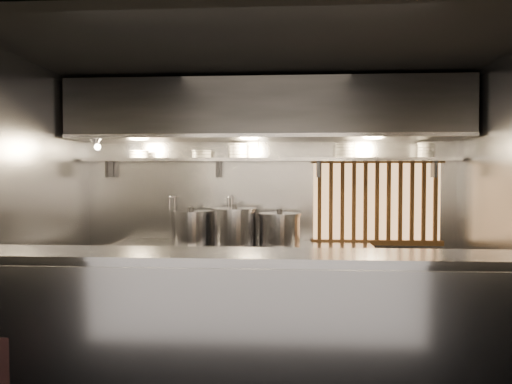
# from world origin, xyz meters

# --- Properties ---
(floor) EXTENTS (4.50, 4.50, 0.00)m
(floor) POSITION_xyz_m (0.00, 0.00, 0.00)
(floor) COLOR black
(floor) RESTS_ON ground
(ceiling) EXTENTS (4.50, 4.50, 0.00)m
(ceiling) POSITION_xyz_m (0.00, 0.00, 2.80)
(ceiling) COLOR black
(ceiling) RESTS_ON wall_back
(wall_back) EXTENTS (4.50, 0.00, 4.50)m
(wall_back) POSITION_xyz_m (0.00, 1.50, 1.40)
(wall_back) COLOR gray
(wall_back) RESTS_ON floor
(wall_left) EXTENTS (0.00, 3.00, 3.00)m
(wall_left) POSITION_xyz_m (-2.25, 0.00, 1.40)
(wall_left) COLOR gray
(wall_left) RESTS_ON floor
(serving_counter) EXTENTS (4.50, 0.56, 1.13)m
(serving_counter) POSITION_xyz_m (0.00, -0.96, 0.57)
(serving_counter) COLOR #A0A0A6
(serving_counter) RESTS_ON floor
(cooking_bench) EXTENTS (3.00, 0.70, 0.90)m
(cooking_bench) POSITION_xyz_m (-0.30, 1.13, 0.45)
(cooking_bench) COLOR #A0A0A6
(cooking_bench) RESTS_ON floor
(bowl_shelf) EXTENTS (4.40, 0.34, 0.04)m
(bowl_shelf) POSITION_xyz_m (0.00, 1.32, 1.88)
(bowl_shelf) COLOR #A0A0A6
(bowl_shelf) RESTS_ON wall_back
(exhaust_hood) EXTENTS (4.40, 0.81, 0.65)m
(exhaust_hood) POSITION_xyz_m (0.00, 1.10, 2.42)
(exhaust_hood) COLOR #2D2D30
(exhaust_hood) RESTS_ON ceiling
(wood_screen) EXTENTS (1.56, 0.09, 1.04)m
(wood_screen) POSITION_xyz_m (1.30, 1.45, 1.38)
(wood_screen) COLOR #FFBB72
(wood_screen) RESTS_ON wall_back
(faucet_left) EXTENTS (0.04, 0.30, 0.50)m
(faucet_left) POSITION_xyz_m (-1.15, 1.37, 1.31)
(faucet_left) COLOR silver
(faucet_left) RESTS_ON wall_back
(faucet_right) EXTENTS (0.04, 0.30, 0.50)m
(faucet_right) POSITION_xyz_m (-0.45, 1.37, 1.31)
(faucet_right) COLOR silver
(faucet_right) RESTS_ON wall_back
(heat_lamp) EXTENTS (0.25, 0.35, 0.20)m
(heat_lamp) POSITION_xyz_m (-1.90, 0.85, 2.07)
(heat_lamp) COLOR #A0A0A6
(heat_lamp) RESTS_ON exhaust_hood
(pendant_bulb) EXTENTS (0.09, 0.09, 0.19)m
(pendant_bulb) POSITION_xyz_m (-0.10, 1.20, 1.96)
(pendant_bulb) COLOR #2D2D30
(pendant_bulb) RESTS_ON exhaust_hood
(stock_pot_left) EXTENTS (0.62, 0.62, 0.46)m
(stock_pot_left) POSITION_xyz_m (-0.37, 1.09, 1.11)
(stock_pot_left) COLOR #A0A0A6
(stock_pot_left) RESTS_ON cooking_bench
(stock_pot_mid) EXTENTS (0.62, 0.62, 0.42)m
(stock_pot_mid) POSITION_xyz_m (-0.88, 1.15, 1.09)
(stock_pot_mid) COLOR #A0A0A6
(stock_pot_mid) RESTS_ON cooking_bench
(stock_pot_right) EXTENTS (0.60, 0.60, 0.40)m
(stock_pot_right) POSITION_xyz_m (0.15, 1.10, 1.08)
(stock_pot_right) COLOR #A0A0A6
(stock_pot_right) RESTS_ON cooking_bench
(red_placard) EXTENTS (0.29, 0.07, 0.40)m
(red_placard) POSITION_xyz_m (-1.78, -1.22, 0.35)
(red_placard) COLOR #B01221
(red_placard) RESTS_ON serving_counter
(bowl_stack_0) EXTENTS (0.24, 0.24, 0.09)m
(bowl_stack_0) POSITION_xyz_m (-1.55, 1.32, 1.95)
(bowl_stack_0) COLOR white
(bowl_stack_0) RESTS_ON bowl_shelf
(bowl_stack_1) EXTENTS (0.24, 0.24, 0.09)m
(bowl_stack_1) POSITION_xyz_m (-0.79, 1.32, 1.95)
(bowl_stack_1) COLOR white
(bowl_stack_1) RESTS_ON bowl_shelf
(bowl_stack_2) EXTENTS (0.24, 0.24, 0.17)m
(bowl_stack_2) POSITION_xyz_m (-0.36, 1.32, 1.98)
(bowl_stack_2) COLOR white
(bowl_stack_2) RESTS_ON bowl_shelf
(bowl_stack_3) EXTENTS (0.23, 0.23, 0.17)m
(bowl_stack_3) POSITION_xyz_m (0.91, 1.32, 1.98)
(bowl_stack_3) COLOR white
(bowl_stack_3) RESTS_ON bowl_shelf
(bowl_stack_4) EXTENTS (0.20, 0.20, 0.17)m
(bowl_stack_4) POSITION_xyz_m (1.84, 1.32, 1.99)
(bowl_stack_4) COLOR white
(bowl_stack_4) RESTS_ON bowl_shelf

